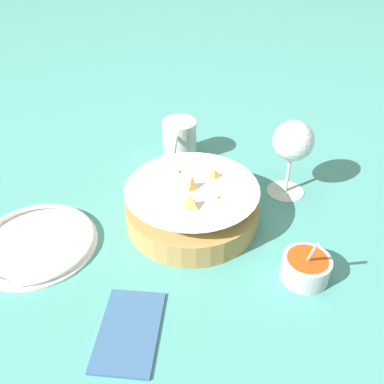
# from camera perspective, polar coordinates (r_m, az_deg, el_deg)

# --- Properties ---
(ground_plane) EXTENTS (4.00, 4.00, 0.00)m
(ground_plane) POSITION_cam_1_polar(r_m,az_deg,el_deg) (0.77, -0.55, -3.36)
(ground_plane) COLOR teal
(food_basket) EXTENTS (0.23, 0.23, 0.10)m
(food_basket) POSITION_cam_1_polar(r_m,az_deg,el_deg) (0.74, 0.13, -1.79)
(food_basket) COLOR #B2894C
(food_basket) RESTS_ON ground_plane
(sauce_cup) EXTENTS (0.08, 0.07, 0.11)m
(sauce_cup) POSITION_cam_1_polar(r_m,az_deg,el_deg) (0.68, 14.93, -9.64)
(sauce_cup) COLOR #B7B7BC
(sauce_cup) RESTS_ON ground_plane
(wine_glass) EXTENTS (0.07, 0.07, 0.15)m
(wine_glass) POSITION_cam_1_polar(r_m,az_deg,el_deg) (0.79, 13.31, 6.33)
(wine_glass) COLOR silver
(wine_glass) RESTS_ON ground_plane
(beer_mug) EXTENTS (0.11, 0.07, 0.09)m
(beer_mug) POSITION_cam_1_polar(r_m,az_deg,el_deg) (0.91, -1.70, 6.73)
(beer_mug) COLOR silver
(beer_mug) RESTS_ON ground_plane
(side_plate) EXTENTS (0.20, 0.20, 0.01)m
(side_plate) POSITION_cam_1_polar(r_m,az_deg,el_deg) (0.76, -20.05, -6.34)
(side_plate) COLOR white
(side_plate) RESTS_ON ground_plane
(napkin) EXTENTS (0.14, 0.09, 0.01)m
(napkin) POSITION_cam_1_polar(r_m,az_deg,el_deg) (0.61, -8.40, -17.71)
(napkin) COLOR #38608E
(napkin) RESTS_ON ground_plane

